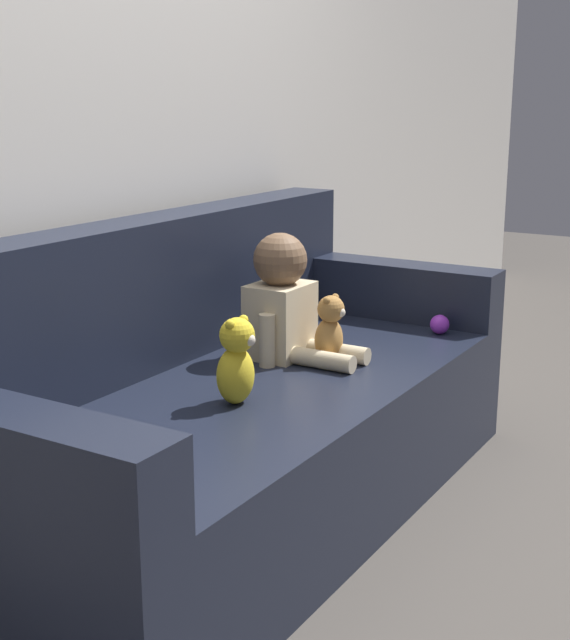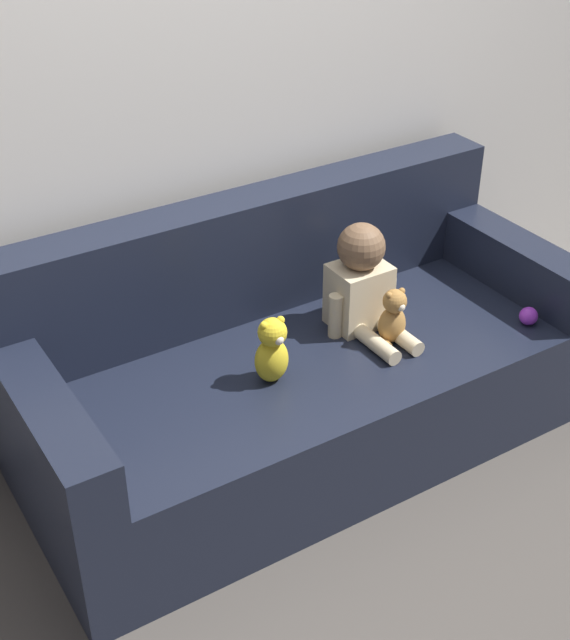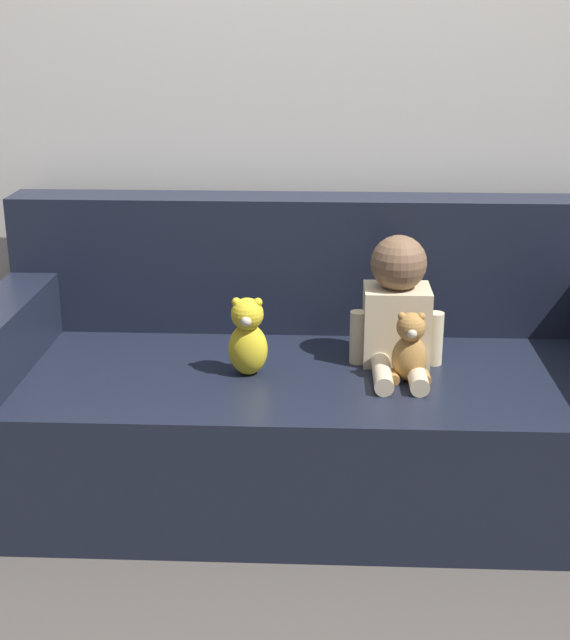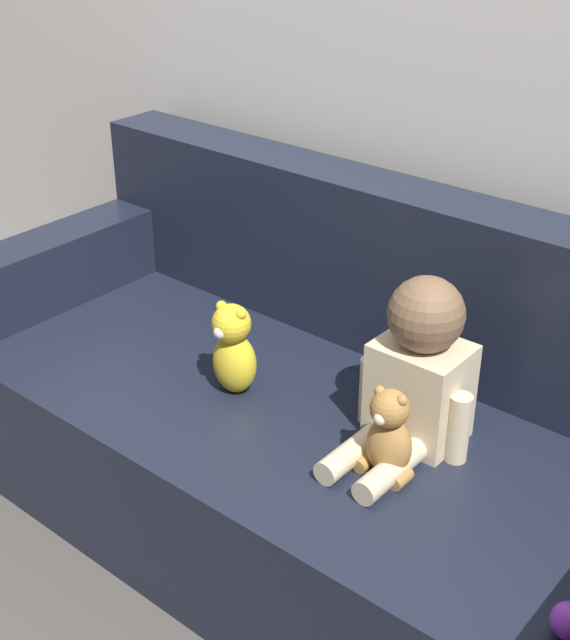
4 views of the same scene
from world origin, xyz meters
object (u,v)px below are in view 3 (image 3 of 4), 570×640
object	(u,v)px
couch	(311,392)
teddy_bear_brown	(410,349)
person_baby	(397,309)
plush_toy_side	(248,337)

from	to	relation	value
couch	teddy_bear_brown	world-z (taller)	couch
couch	person_baby	xyz separation A→B (m)	(0.26, -0.03, 0.29)
person_baby	teddy_bear_brown	xyz separation A→B (m)	(0.03, -0.15, -0.07)
person_baby	plush_toy_side	bearing A→B (deg)	-165.26
couch	person_baby	size ratio (longest dim) A/B	5.06
person_baby	plush_toy_side	world-z (taller)	person_baby
teddy_bear_brown	plush_toy_side	size ratio (longest dim) A/B	0.88
couch	person_baby	world-z (taller)	couch
person_baby	couch	bearing A→B (deg)	173.95
couch	plush_toy_side	world-z (taller)	couch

